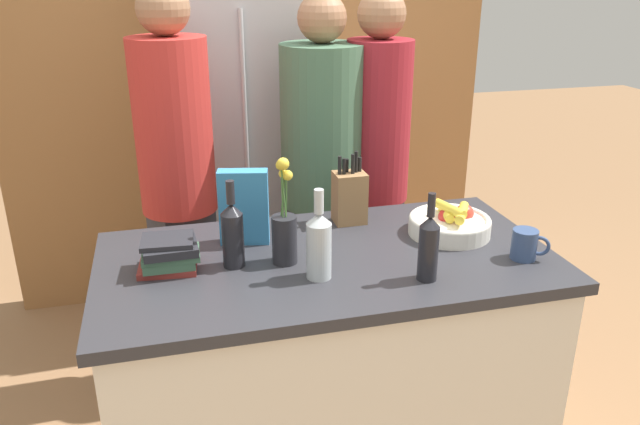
# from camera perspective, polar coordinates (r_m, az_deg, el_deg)

# --- Properties ---
(kitchen_island) EXTENTS (1.53, 0.80, 0.93)m
(kitchen_island) POSITION_cam_1_polar(r_m,az_deg,el_deg) (2.35, 0.63, -14.29)
(kitchen_island) COLOR silver
(kitchen_island) RESTS_ON ground_plane
(back_wall_wood) EXTENTS (2.73, 0.12, 2.60)m
(back_wall_wood) POSITION_cam_1_polar(r_m,az_deg,el_deg) (3.59, -6.47, 12.73)
(back_wall_wood) COLOR #9E6B3D
(back_wall_wood) RESTS_ON ground_plane
(refrigerator) EXTENTS (0.74, 0.62, 2.03)m
(refrigerator) POSITION_cam_1_polar(r_m,az_deg,el_deg) (3.29, -6.53, 6.86)
(refrigerator) COLOR #B7B7BC
(refrigerator) RESTS_ON ground_plane
(fruit_bowl) EXTENTS (0.30, 0.30, 0.12)m
(fruit_bowl) POSITION_cam_1_polar(r_m,az_deg,el_deg) (2.31, 11.81, -0.95)
(fruit_bowl) COLOR silver
(fruit_bowl) RESTS_ON kitchen_island
(knife_block) EXTENTS (0.12, 0.10, 0.28)m
(knife_block) POSITION_cam_1_polar(r_m,az_deg,el_deg) (2.36, 2.71, 1.47)
(knife_block) COLOR olive
(knife_block) RESTS_ON kitchen_island
(flower_vase) EXTENTS (0.08, 0.08, 0.36)m
(flower_vase) POSITION_cam_1_polar(r_m,az_deg,el_deg) (2.03, -3.28, -1.68)
(flower_vase) COLOR #232328
(flower_vase) RESTS_ON kitchen_island
(cereal_box) EXTENTS (0.18, 0.10, 0.27)m
(cereal_box) POSITION_cam_1_polar(r_m,az_deg,el_deg) (2.18, -6.98, 0.50)
(cereal_box) COLOR teal
(cereal_box) RESTS_ON kitchen_island
(coffee_mug) EXTENTS (0.11, 0.09, 0.10)m
(coffee_mug) POSITION_cam_1_polar(r_m,az_deg,el_deg) (2.18, 18.26, -2.80)
(coffee_mug) COLOR #334770
(coffee_mug) RESTS_ON kitchen_island
(book_stack) EXTENTS (0.20, 0.17, 0.11)m
(book_stack) POSITION_cam_1_polar(r_m,az_deg,el_deg) (2.05, -13.63, -3.76)
(book_stack) COLOR maroon
(book_stack) RESTS_ON kitchen_island
(bottle_oil) EXTENTS (0.08, 0.08, 0.29)m
(bottle_oil) POSITION_cam_1_polar(r_m,az_deg,el_deg) (1.92, -0.10, -2.86)
(bottle_oil) COLOR #B2BCC1
(bottle_oil) RESTS_ON kitchen_island
(bottle_vinegar) EXTENTS (0.07, 0.07, 0.29)m
(bottle_vinegar) POSITION_cam_1_polar(r_m,az_deg,el_deg) (2.02, -7.99, -1.89)
(bottle_vinegar) COLOR black
(bottle_vinegar) RESTS_ON kitchen_island
(bottle_wine) EXTENTS (0.06, 0.06, 0.29)m
(bottle_wine) POSITION_cam_1_polar(r_m,az_deg,el_deg) (1.94, 9.90, -3.06)
(bottle_wine) COLOR black
(bottle_wine) RESTS_ON kitchen_island
(person_at_sink) EXTENTS (0.32, 0.32, 1.80)m
(person_at_sink) POSITION_cam_1_polar(r_m,az_deg,el_deg) (2.72, -12.89, 3.45)
(person_at_sink) COLOR #383842
(person_at_sink) RESTS_ON ground_plane
(person_in_blue) EXTENTS (0.36, 0.36, 1.75)m
(person_in_blue) POSITION_cam_1_polar(r_m,az_deg,el_deg) (2.79, 0.16, 3.62)
(person_in_blue) COLOR #383842
(person_in_blue) RESTS_ON ground_plane
(person_in_red_tee) EXTENTS (0.29, 0.29, 1.76)m
(person_in_red_tee) POSITION_cam_1_polar(r_m,az_deg,el_deg) (2.85, 5.20, 4.53)
(person_in_red_tee) COLOR #383842
(person_in_red_tee) RESTS_ON ground_plane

